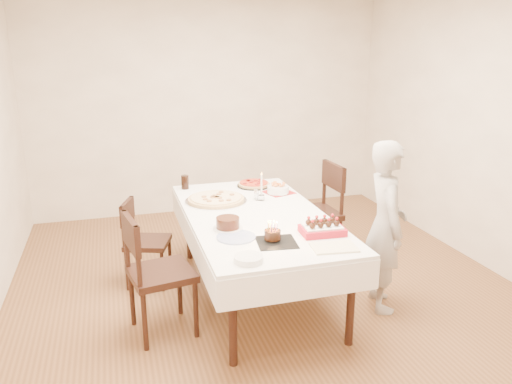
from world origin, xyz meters
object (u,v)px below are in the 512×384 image
object	(u,v)px
cola_glass	(185,182)
birthday_cake	(273,230)
dining_table	(256,255)
chair_left_dessert	(161,273)
pizza_pepperoni	(254,184)
chair_right_savory	(313,213)
layer_cake	(228,223)
pizza_white	(216,199)
person	(385,226)
chair_left_savory	(148,242)
strawberry_box	(322,229)
taper_candle	(261,186)
pasta_bowl	(278,189)

from	to	relation	value
cola_glass	birthday_cake	distance (m)	1.60
birthday_cake	dining_table	bearing A→B (deg)	85.16
chair_left_dessert	pizza_pepperoni	size ratio (longest dim) A/B	2.82
chair_right_savory	layer_cake	distance (m)	1.37
chair_left_dessert	pizza_white	bearing A→B (deg)	-136.45
chair_left_dessert	cola_glass	bearing A→B (deg)	-116.73
person	birthday_cake	distance (m)	1.02
chair_left_savory	pizza_pepperoni	world-z (taller)	chair_left_savory
dining_table	strawberry_box	world-z (taller)	strawberry_box
taper_candle	person	bearing A→B (deg)	-46.77
chair_left_savory	chair_right_savory	bearing A→B (deg)	-159.74
pizza_white	layer_cake	distance (m)	0.73
chair_left_dessert	cola_glass	distance (m)	1.41
chair_right_savory	pizza_white	world-z (taller)	chair_right_savory
chair_right_savory	birthday_cake	size ratio (longest dim) A/B	7.57
pizza_white	layer_cake	world-z (taller)	layer_cake
strawberry_box	chair_left_savory	bearing A→B (deg)	139.07
pasta_bowl	taper_candle	bearing A→B (deg)	-143.44
chair_right_savory	strawberry_box	size ratio (longest dim) A/B	3.10
birthday_cake	chair_left_savory	bearing A→B (deg)	127.28
chair_left_savory	strawberry_box	bearing A→B (deg)	157.93
taper_candle	cola_glass	bearing A→B (deg)	137.07
chair_left_savory	pasta_bowl	world-z (taller)	pasta_bowl
chair_left_dessert	strawberry_box	size ratio (longest dim) A/B	2.96
chair_right_savory	taper_candle	world-z (taller)	taper_candle
dining_table	chair_right_savory	distance (m)	0.93
pasta_bowl	cola_glass	xyz separation A→B (m)	(-0.84, 0.42, 0.03)
chair_right_savory	cola_glass	distance (m)	1.32
pizza_pepperoni	birthday_cake	distance (m)	1.47
birthday_cake	chair_right_savory	bearing A→B (deg)	54.73
pasta_bowl	pizza_pepperoni	bearing A→B (deg)	115.68
dining_table	pasta_bowl	size ratio (longest dim) A/B	10.25
pizza_pepperoni	taper_candle	world-z (taller)	taper_candle
dining_table	pizza_white	size ratio (longest dim) A/B	3.77
chair_left_dessert	pizza_pepperoni	bearing A→B (deg)	-141.81
cola_glass	layer_cake	world-z (taller)	cola_glass
person	pizza_pepperoni	distance (m)	1.51
chair_right_savory	person	world-z (taller)	person
person	strawberry_box	distance (m)	0.62
chair_left_dessert	birthday_cake	world-z (taller)	chair_left_dessert
chair_left_dessert	layer_cake	xyz separation A→B (m)	(0.54, 0.09, 0.31)
chair_left_savory	pizza_white	xyz separation A→B (m)	(0.63, -0.05, 0.37)
chair_right_savory	pizza_white	bearing A→B (deg)	-177.87
cola_glass	birthday_cake	xyz separation A→B (m)	(0.41, -1.54, 0.01)
pizza_pepperoni	layer_cake	bearing A→B (deg)	-115.58
person	pizza_white	world-z (taller)	person
taper_candle	pasta_bowl	bearing A→B (deg)	36.56
layer_cake	birthday_cake	world-z (taller)	birthday_cake
strawberry_box	cola_glass	bearing A→B (deg)	118.14
pasta_bowl	birthday_cake	xyz separation A→B (m)	(-0.43, -1.13, 0.04)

